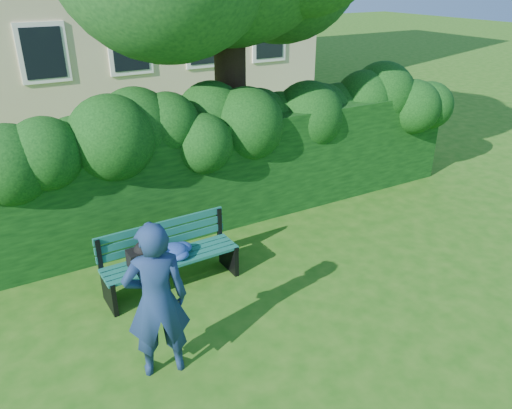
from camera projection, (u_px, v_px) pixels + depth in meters
ground at (277, 280)px, 7.09m from camera, size 80.00×80.00×0.00m
hedge at (208, 173)px, 8.43m from camera, size 10.00×1.00×1.80m
park_bench at (166, 255)px, 6.75m from camera, size 1.88×0.61×0.89m
man_reading at (157, 301)px, 5.13m from camera, size 0.74×0.57×1.81m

